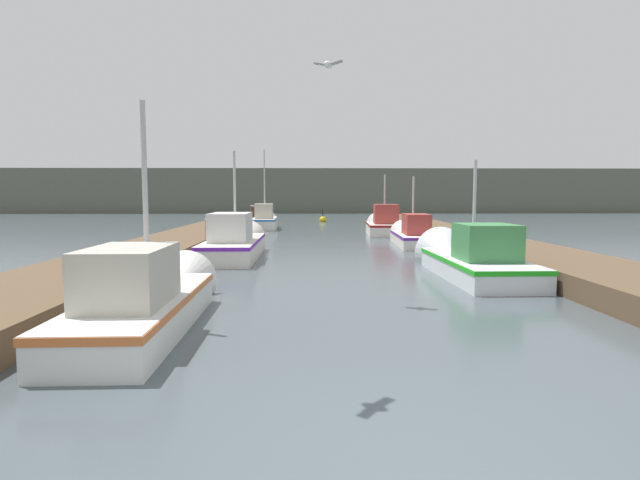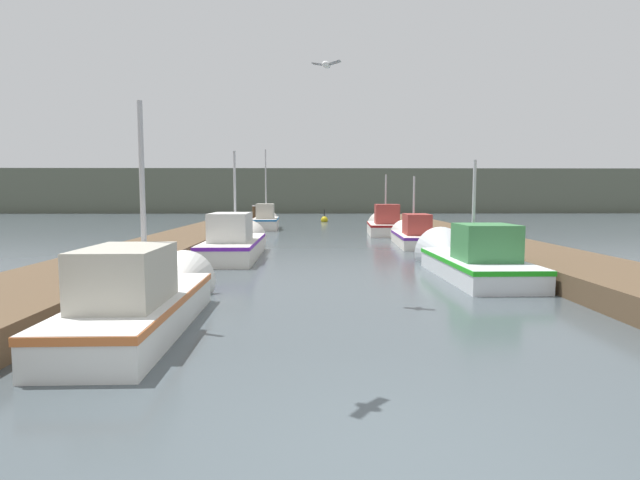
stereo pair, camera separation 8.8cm
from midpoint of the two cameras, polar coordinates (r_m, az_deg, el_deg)
The scene contains 16 objects.
ground_plane at distance 4.01m, azimuth 10.39°, elevation -25.37°, with size 200.00×200.00×0.00m.
dock_left at distance 20.07m, azimuth -15.08°, elevation -0.06°, with size 2.62×40.00×0.48m.
dock_right at distance 20.46m, azimuth 16.99°, elevation -0.01°, with size 2.62×40.00×0.48m.
distant_shore_ridge at distance 61.17m, azimuth -0.32°, elevation 5.59°, with size 120.00×16.00×4.78m.
fishing_boat_0 at distance 8.27m, azimuth -18.83°, elevation -6.22°, with size 1.42×5.05×3.78m.
fishing_boat_1 at distance 13.38m, azimuth 16.60°, elevation -2.05°, with size 1.76×5.47×3.41m.
fishing_boat_2 at distance 16.79m, azimuth -9.36°, elevation -0.18°, with size 1.62×6.09×3.87m.
fishing_boat_3 at distance 20.57m, azimuth 10.68°, elevation 0.59°, with size 1.59×4.85×3.16m.
fishing_boat_4 at distance 25.73m, azimuth 7.54°, elevation 1.72°, with size 1.97×4.67×3.54m.
fishing_boat_5 at distance 29.76m, azimuth -6.07°, elevation 2.26°, with size 1.52×4.77×4.95m.
mooring_piling_0 at distance 33.07m, azimuth -7.38°, elevation 2.81°, with size 0.33×0.33×1.28m.
mooring_piling_1 at distance 22.55m, azimuth -9.95°, elevation 1.28°, with size 0.33×0.33×1.00m.
mooring_piling_2 at distance 33.55m, azimuth -7.51°, elevation 2.86°, with size 0.23×0.23×1.30m.
mooring_piling_3 at distance 17.68m, azimuth -12.45°, elevation 0.49°, with size 0.24×0.24×1.20m.
channel_buoy at distance 36.82m, azimuth 0.57°, elevation 2.32°, with size 0.52×0.52×1.02m.
seagull_1 at distance 9.78m, azimuth 1.00°, elevation 19.40°, with size 0.55×0.31×0.12m.
Camera 2 is at (-0.67, -3.38, 2.04)m, focal length 28.00 mm.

